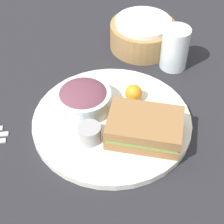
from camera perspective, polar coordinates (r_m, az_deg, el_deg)
The scene contains 8 objects.
ground_plane at distance 0.80m, azimuth -0.00°, elevation -1.76°, with size 4.00×4.00×0.00m, color #232328.
plate at distance 0.80m, azimuth -0.00°, elevation -1.39°, with size 0.34×0.34×0.02m, color white.
sandwich at distance 0.74m, azimuth 5.00°, elevation -2.40°, with size 0.15×0.11×0.05m.
salad_bowl at distance 0.80m, azimuth -4.39°, elevation 2.14°, with size 0.12×0.12×0.05m.
dressing_cup at distance 0.74m, azimuth -3.49°, elevation -3.26°, with size 0.05×0.05×0.04m, color #99999E.
orange_wedge at distance 0.82m, azimuth 3.30°, elevation 2.91°, with size 0.04×0.04×0.04m, color orange.
drink_glass at distance 0.93m, azimuth 9.56°, elevation 9.56°, with size 0.07×0.07×0.11m, color silver.
bread_basket at distance 1.00m, azimuth 4.68°, elevation 11.75°, with size 0.17×0.17×0.08m.
Camera 1 is at (0.08, -0.54, 0.59)m, focal length 60.00 mm.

